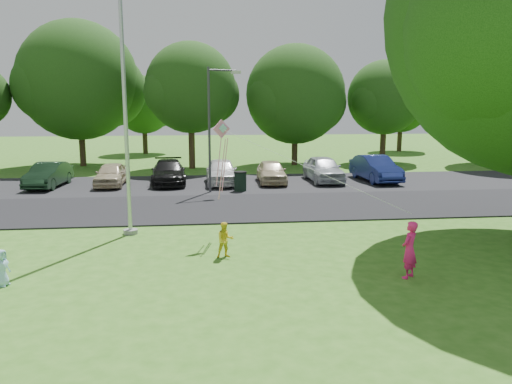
{
  "coord_description": "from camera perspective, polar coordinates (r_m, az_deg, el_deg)",
  "views": [
    {
      "loc": [
        -0.98,
        -12.53,
        4.57
      ],
      "look_at": [
        0.86,
        4.0,
        1.6
      ],
      "focal_mm": 35.0,
      "sensor_mm": 36.0,
      "label": 1
    }
  ],
  "objects": [
    {
      "name": "tree_row",
      "position": [
        36.87,
        -2.42,
        11.89
      ],
      "size": [
        64.35,
        11.94,
        10.88
      ],
      "color": "#332316",
      "rests_on": "ground"
    },
    {
      "name": "trash_can",
      "position": [
        25.92,
        -1.81,
        1.19
      ],
      "size": [
        0.68,
        0.68,
        1.08
      ],
      "rotation": [
        0.0,
        0.0,
        0.12
      ],
      "color": "black",
      "rests_on": "ground"
    },
    {
      "name": "park_road",
      "position": [
        22.02,
        -3.68,
        -1.79
      ],
      "size": [
        60.0,
        6.0,
        0.06
      ],
      "primitive_type": "cube",
      "color": "black",
      "rests_on": "ground"
    },
    {
      "name": "child_blue",
      "position": [
        14.24,
        -27.04,
        -7.73
      ],
      "size": [
        0.42,
        0.53,
        0.96
      ],
      "primitive_type": "imported",
      "rotation": [
        0.0,
        0.0,
        1.31
      ],
      "color": "#A2D7F8",
      "rests_on": "ground"
    },
    {
      "name": "horizon_trees",
      "position": [
        46.68,
        -0.17,
        9.8
      ],
      "size": [
        77.46,
        7.2,
        7.02
      ],
      "color": "#332316",
      "rests_on": "ground"
    },
    {
      "name": "parked_cars",
      "position": [
        28.36,
        -2.89,
        2.38
      ],
      "size": [
        20.27,
        4.94,
        1.48
      ],
      "color": "black",
      "rests_on": "ground"
    },
    {
      "name": "child_yellow",
      "position": [
        14.99,
        -3.55,
        -5.49
      ],
      "size": [
        0.59,
        0.5,
        1.08
      ],
      "primitive_type": "imported",
      "rotation": [
        0.0,
        0.0,
        0.18
      ],
      "color": "yellow",
      "rests_on": "ground"
    },
    {
      "name": "woman",
      "position": [
        13.8,
        17.13,
        -6.32
      ],
      "size": [
        0.66,
        0.65,
        1.54
      ],
      "primitive_type": "imported",
      "rotation": [
        0.0,
        0.0,
        3.87
      ],
      "color": "#FF2178",
      "rests_on": "ground"
    },
    {
      "name": "ground",
      "position": [
        13.37,
        -1.81,
        -9.87
      ],
      "size": [
        120.0,
        120.0,
        0.0
      ],
      "primitive_type": "plane",
      "color": "#356F1D",
      "rests_on": "ground"
    },
    {
      "name": "flagpole",
      "position": [
        17.71,
        -14.71,
        8.49
      ],
      "size": [
        0.5,
        0.5,
        10.0
      ],
      "color": "#B7BABF",
      "rests_on": "ground"
    },
    {
      "name": "street_lamp",
      "position": [
        25.49,
        -4.85,
        8.39
      ],
      "size": [
        1.73,
        0.73,
        6.34
      ],
      "rotation": [
        0.0,
        0.0,
        0.33
      ],
      "color": "#3F3F44",
      "rests_on": "ground"
    },
    {
      "name": "parking_strip",
      "position": [
        28.41,
        -4.31,
        0.9
      ],
      "size": [
        42.0,
        7.0,
        0.06
      ],
      "primitive_type": "cube",
      "color": "black",
      "rests_on": "ground"
    },
    {
      "name": "kite",
      "position": [
        16.47,
        -3.55,
        5.6
      ],
      "size": [
        5.01,
        4.66,
        2.71
      ],
      "rotation": [
        0.0,
        0.0,
        0.44
      ],
      "color": "pink",
      "rests_on": "ground"
    }
  ]
}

